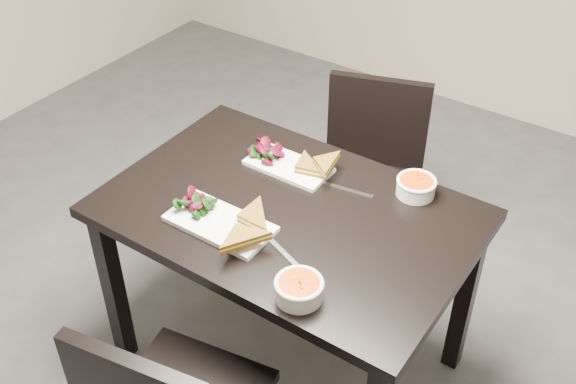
# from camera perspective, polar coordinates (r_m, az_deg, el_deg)

# --- Properties ---
(table) EXTENTS (1.20, 0.80, 0.75)m
(table) POSITION_cam_1_polar(r_m,az_deg,el_deg) (2.32, 0.00, -3.29)
(table) COLOR black
(table) RESTS_ON ground
(chair_far) EXTENTS (0.53, 0.53, 0.85)m
(chair_far) POSITION_cam_1_polar(r_m,az_deg,el_deg) (2.91, 6.79, 1.93)
(chair_far) COLOR black
(chair_far) RESTS_ON ground
(plate_near) EXTENTS (0.34, 0.17, 0.02)m
(plate_near) POSITION_cam_1_polar(r_m,az_deg,el_deg) (2.20, -5.63, -2.61)
(plate_near) COLOR white
(plate_near) RESTS_ON table
(sandwich_near) EXTENTS (0.18, 0.14, 0.06)m
(sandwich_near) POSITION_cam_1_polar(r_m,az_deg,el_deg) (2.15, -4.09, -2.30)
(sandwich_near) COLOR olive
(sandwich_near) RESTS_ON plate_near
(salad_near) EXTENTS (0.11, 0.10, 0.05)m
(salad_near) POSITION_cam_1_polar(r_m,az_deg,el_deg) (2.23, -7.68, -1.04)
(salad_near) COLOR black
(salad_near) RESTS_ON plate_near
(soup_bowl_near) EXTENTS (0.14, 0.14, 0.06)m
(soup_bowl_near) POSITION_cam_1_polar(r_m,az_deg,el_deg) (1.94, 0.91, -7.97)
(soup_bowl_near) COLOR white
(soup_bowl_near) RESTS_ON table
(cutlery_near) EXTENTS (0.17, 0.08, 0.00)m
(cutlery_near) POSITION_cam_1_polar(r_m,az_deg,el_deg) (2.09, -0.05, -5.35)
(cutlery_near) COLOR silver
(cutlery_near) RESTS_ON table
(plate_far) EXTENTS (0.30, 0.15, 0.02)m
(plate_far) POSITION_cam_1_polar(r_m,az_deg,el_deg) (2.44, 0.04, 2.14)
(plate_far) COLOR white
(plate_far) RESTS_ON table
(sandwich_far) EXTENTS (0.17, 0.15, 0.05)m
(sandwich_far) POSITION_cam_1_polar(r_m,az_deg,el_deg) (2.38, 1.13, 2.08)
(sandwich_far) COLOR olive
(sandwich_far) RESTS_ON plate_far
(salad_far) EXTENTS (0.09, 0.08, 0.04)m
(salad_far) POSITION_cam_1_polar(r_m,az_deg,el_deg) (2.47, -1.88, 3.43)
(salad_far) COLOR black
(salad_far) RESTS_ON plate_far
(soup_bowl_far) EXTENTS (0.14, 0.14, 0.06)m
(soup_bowl_far) POSITION_cam_1_polar(r_m,az_deg,el_deg) (2.34, 10.53, 0.50)
(soup_bowl_far) COLOR white
(soup_bowl_far) RESTS_ON table
(cutlery_far) EXTENTS (0.18, 0.04, 0.00)m
(cutlery_far) POSITION_cam_1_polar(r_m,az_deg,el_deg) (2.35, 4.99, 0.16)
(cutlery_far) COLOR silver
(cutlery_far) RESTS_ON table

